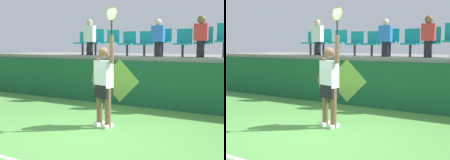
% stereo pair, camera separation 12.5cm
% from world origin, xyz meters
% --- Properties ---
extents(ground_plane, '(40.00, 40.00, 0.00)m').
position_xyz_m(ground_plane, '(0.00, 0.00, 0.00)').
color(ground_plane, '#519342').
extents(court_back_wall, '(12.20, 0.20, 1.31)m').
position_xyz_m(court_back_wall, '(0.00, 3.03, 0.66)').
color(court_back_wall, '#195633').
rests_on(court_back_wall, ground_plane).
extents(spectator_platform, '(12.20, 3.11, 0.12)m').
position_xyz_m(spectator_platform, '(0.00, 4.54, 1.37)').
color(spectator_platform, gray).
rests_on(spectator_platform, court_back_wall).
extents(tennis_player, '(0.74, 0.35, 2.54)m').
position_xyz_m(tennis_player, '(-0.02, 0.71, 0.96)').
color(tennis_player, white).
rests_on(tennis_player, ground_plane).
extents(tennis_ball, '(0.07, 0.07, 0.07)m').
position_xyz_m(tennis_ball, '(-0.25, 0.82, 0.03)').
color(tennis_ball, '#D1E533').
rests_on(tennis_ball, ground_plane).
extents(water_bottle, '(0.07, 0.07, 0.26)m').
position_xyz_m(water_bottle, '(-2.11, 3.21, 1.56)').
color(water_bottle, '#26B272').
rests_on(water_bottle, spectator_platform).
extents(stadium_chair_0, '(0.44, 0.42, 0.78)m').
position_xyz_m(stadium_chair_0, '(-2.52, 3.62, 1.88)').
color(stadium_chair_0, '#38383D').
rests_on(stadium_chair_0, spectator_platform).
extents(stadium_chair_1, '(0.44, 0.42, 0.85)m').
position_xyz_m(stadium_chair_1, '(-2.01, 3.63, 1.91)').
color(stadium_chair_1, '#38383D').
rests_on(stadium_chair_1, spectator_platform).
extents(stadium_chair_2, '(0.44, 0.42, 0.81)m').
position_xyz_m(stadium_chair_2, '(-1.43, 3.62, 1.90)').
color(stadium_chair_2, '#38383D').
rests_on(stadium_chair_2, spectator_platform).
extents(stadium_chair_3, '(0.44, 0.42, 0.75)m').
position_xyz_m(stadium_chair_3, '(-0.86, 3.62, 1.85)').
color(stadium_chair_3, '#38383D').
rests_on(stadium_chair_3, spectator_platform).
extents(stadium_chair_4, '(0.44, 0.42, 0.74)m').
position_xyz_m(stadium_chair_4, '(-0.28, 3.62, 1.85)').
color(stadium_chair_4, '#38383D').
rests_on(stadium_chair_4, spectator_platform).
extents(stadium_chair_5, '(0.44, 0.42, 0.80)m').
position_xyz_m(stadium_chair_5, '(0.28, 3.62, 1.90)').
color(stadium_chair_5, '#38383D').
rests_on(stadium_chair_5, spectator_platform).
extents(stadium_chair_6, '(0.44, 0.42, 0.79)m').
position_xyz_m(stadium_chair_6, '(0.88, 3.62, 1.86)').
color(stadium_chair_6, '#38383D').
rests_on(stadium_chair_6, spectator_platform).
extents(stadium_chair_7, '(0.44, 0.42, 0.82)m').
position_xyz_m(stadium_chair_7, '(1.44, 3.62, 1.89)').
color(stadium_chair_7, '#38383D').
rests_on(stadium_chair_7, spectator_platform).
extents(spectator_0, '(0.34, 0.20, 1.04)m').
position_xyz_m(spectator_0, '(0.28, 3.18, 1.97)').
color(spectator_0, black).
rests_on(spectator_0, spectator_platform).
extents(spectator_1, '(0.34, 0.20, 1.12)m').
position_xyz_m(spectator_1, '(-2.01, 3.21, 2.02)').
color(spectator_1, black).
rests_on(spectator_1, spectator_platform).
extents(spectator_2, '(0.34, 0.21, 1.09)m').
position_xyz_m(spectator_2, '(1.44, 3.23, 2.01)').
color(spectator_2, black).
rests_on(spectator_2, spectator_platform).
extents(wall_signage_mount, '(1.27, 0.01, 1.36)m').
position_xyz_m(wall_signage_mount, '(-0.79, 2.93, 0.00)').
color(wall_signage_mount, '#195633').
rests_on(wall_signage_mount, ground_plane).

